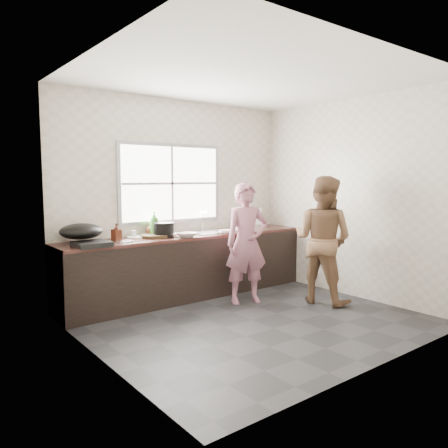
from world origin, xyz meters
TOP-DOWN VIEW (x-y plane):
  - floor at (0.00, 0.00)m, footprint 3.60×3.20m
  - ceiling at (0.00, 0.00)m, footprint 3.60×3.20m
  - wall_back at (0.00, 1.60)m, footprint 3.60×0.01m
  - wall_left at (-1.80, 0.00)m, footprint 0.01×3.20m
  - wall_right at (1.80, 0.00)m, footprint 0.01×3.20m
  - wall_front at (0.00, -1.60)m, footprint 3.60×0.01m
  - cabinet at (0.00, 1.29)m, footprint 3.60×0.62m
  - countertop at (0.00, 1.29)m, footprint 3.60×0.64m
  - sink at (0.35, 1.29)m, footprint 0.55×0.45m
  - faucet at (0.35, 1.49)m, footprint 0.02×0.02m
  - window_frame at (-0.10, 1.59)m, footprint 1.60×0.05m
  - window_glazing at (-0.10, 1.57)m, footprint 1.50×0.01m
  - woman at (0.43, 0.60)m, footprint 0.62×0.51m
  - person_side at (1.23, 0.01)m, footprint 0.80×0.93m
  - cutting_board at (-0.51, 1.33)m, footprint 0.51×0.51m
  - cleaver at (-0.30, 1.20)m, footprint 0.22×0.17m
  - bowl_mince at (-0.17, 1.08)m, footprint 0.29×0.29m
  - bowl_crabs at (0.74, 1.10)m, footprint 0.22×0.22m
  - bowl_held at (0.44, 1.08)m, footprint 0.27×0.27m
  - black_pot at (-0.40, 1.28)m, footprint 0.33×0.33m
  - plate_food at (-0.72, 1.42)m, footprint 0.29×0.29m
  - bottle_green at (-0.45, 1.45)m, footprint 0.14×0.14m
  - bottle_brown_tall at (-1.05, 1.31)m, footprint 0.11×0.11m
  - bottle_brown_short at (-0.47, 1.50)m, footprint 0.14×0.14m
  - glass_jar at (-0.75, 1.45)m, footprint 0.07×0.07m
  - burner at (-1.44, 1.09)m, footprint 0.38×0.38m
  - wok at (-1.48, 1.32)m, footprint 0.52×0.52m
  - dish_rack at (1.21, 1.52)m, footprint 0.44×0.34m
  - pot_lid_left at (-1.41, 1.08)m, footprint 0.32×0.32m
  - pot_lid_right at (-1.01, 1.22)m, footprint 0.31×0.31m

SIDE VIEW (x-z plane):
  - floor at x=0.00m, z-range -0.01..0.00m
  - cabinet at x=0.00m, z-range 0.00..0.82m
  - woman at x=0.43m, z-range 0.00..1.46m
  - person_side at x=1.23m, z-range 0.00..1.65m
  - countertop at x=0.00m, z-range 0.82..0.86m
  - sink at x=0.35m, z-range 0.85..0.88m
  - pot_lid_left at x=-1.41m, z-range 0.86..0.87m
  - pot_lid_right at x=-1.01m, z-range 0.86..0.87m
  - plate_food at x=-0.72m, z-range 0.86..0.88m
  - cutting_board at x=-0.51m, z-range 0.86..0.90m
  - burner at x=-1.44m, z-range 0.86..0.92m
  - bowl_crabs at x=0.74m, z-range 0.86..0.92m
  - bowl_mince at x=-0.17m, z-range 0.86..0.92m
  - bowl_held at x=0.44m, z-range 0.86..0.92m
  - cleaver at x=-0.30m, z-range 0.90..0.91m
  - glass_jar at x=-0.75m, z-range 0.86..0.95m
  - bottle_brown_short at x=-0.47m, z-range 0.86..1.03m
  - black_pot at x=-0.40m, z-range 0.86..1.05m
  - bottle_brown_tall at x=-1.05m, z-range 0.86..1.06m
  - faucet at x=0.35m, z-range 0.86..1.16m
  - dish_rack at x=1.21m, z-range 0.86..1.16m
  - wok at x=-1.48m, z-range 0.92..1.10m
  - bottle_green at x=-0.45m, z-range 0.86..1.20m
  - wall_back at x=0.00m, z-range 0.00..2.70m
  - wall_left at x=-1.80m, z-range 0.00..2.70m
  - wall_right at x=1.80m, z-range 0.00..2.70m
  - wall_front at x=0.00m, z-range 0.00..2.70m
  - window_glazing at x=-0.10m, z-range 1.05..2.05m
  - window_frame at x=-0.10m, z-range 1.00..2.10m
  - ceiling at x=0.00m, z-range 2.70..2.71m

